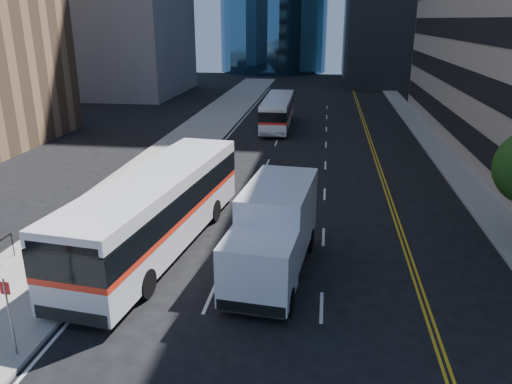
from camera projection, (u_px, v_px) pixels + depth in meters
ground at (304, 341)px, 15.58m from camera, size 160.00×160.00×0.00m
sidewalk_west at (189, 142)px, 40.30m from camera, size 5.00×90.00×0.15m
sidewalk_east at (439, 151)px, 37.77m from camera, size 2.00×90.00×0.15m
bus_front at (158, 208)px, 21.34m from camera, size 4.39×13.37×3.39m
bus_rear at (278, 111)px, 45.77m from camera, size 2.45×10.70×2.75m
box_truck at (274, 231)px, 19.22m from camera, size 3.14×7.32×3.40m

